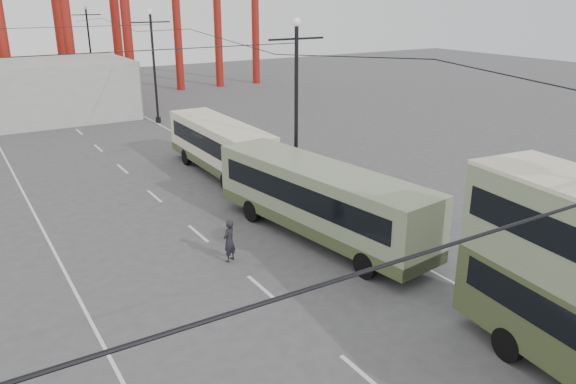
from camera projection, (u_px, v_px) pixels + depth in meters
road_markings at (172, 208)px, 28.79m from camera, size 12.52×120.00×0.01m
lamp_post_mid at (296, 111)px, 29.09m from camera, size 3.20×0.44×9.32m
lamp_post_far at (154, 67)px, 46.74m from camera, size 3.20×0.44×9.32m
lamp_post_distant at (90, 48)px, 64.39m from camera, size 3.20×0.44×9.32m
single_decker_green at (320, 199)px, 24.72m from camera, size 4.19×11.97×3.31m
single_decker_cream at (220, 145)px, 33.97m from camera, size 2.71×10.16×3.15m
pedestrian at (229, 241)px, 22.82m from camera, size 0.78×0.70×1.80m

